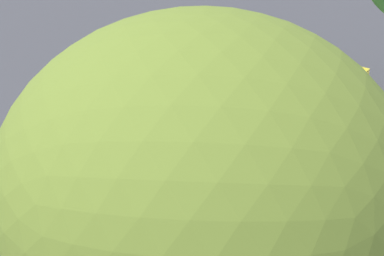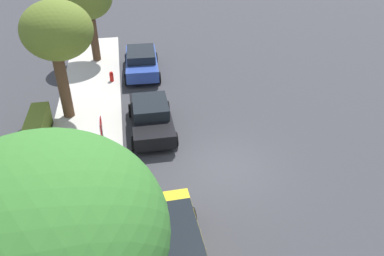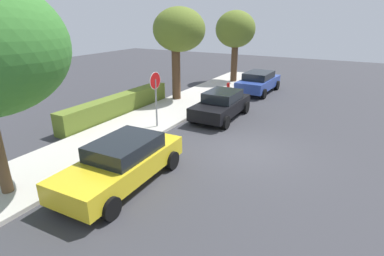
{
  "view_description": "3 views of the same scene",
  "coord_description": "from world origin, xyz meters",
  "px_view_note": "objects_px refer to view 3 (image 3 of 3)",
  "views": [
    {
      "loc": [
        7.57,
        8.12,
        6.35
      ],
      "look_at": [
        0.16,
        1.96,
        1.14
      ],
      "focal_mm": 45.0,
      "sensor_mm": 36.0,
      "label": 1
    },
    {
      "loc": [
        -11.22,
        3.38,
        9.38
      ],
      "look_at": [
        1.34,
        1.09,
        1.16
      ],
      "focal_mm": 35.0,
      "sensor_mm": 36.0,
      "label": 2
    },
    {
      "loc": [
        -10.47,
        -3.27,
        4.98
      ],
      "look_at": [
        -0.99,
        1.96,
        0.93
      ],
      "focal_mm": 28.0,
      "sensor_mm": 36.0,
      "label": 3
    }
  ],
  "objects_px": {
    "parked_car_yellow": "(122,162)",
    "street_tree_near_corner": "(235,30)",
    "stop_sign": "(156,91)",
    "parked_car_black": "(221,104)",
    "parked_car_blue": "(258,82)",
    "fire_hydrant": "(228,88)",
    "street_tree_mid_block": "(179,31)"
  },
  "relations": [
    {
      "from": "parked_car_black",
      "to": "parked_car_blue",
      "type": "distance_m",
      "value": 6.38
    },
    {
      "from": "parked_car_black",
      "to": "parked_car_yellow",
      "type": "xyz_separation_m",
      "value": [
        -7.51,
        0.06,
        0.02
      ]
    },
    {
      "from": "fire_hydrant",
      "to": "street_tree_near_corner",
      "type": "bearing_deg",
      "value": 16.2
    },
    {
      "from": "street_tree_mid_block",
      "to": "parked_car_blue",
      "type": "bearing_deg",
      "value": -39.01
    },
    {
      "from": "stop_sign",
      "to": "parked_car_black",
      "type": "height_order",
      "value": "stop_sign"
    },
    {
      "from": "parked_car_yellow",
      "to": "parked_car_black",
      "type": "bearing_deg",
      "value": -0.44
    },
    {
      "from": "parked_car_black",
      "to": "parked_car_blue",
      "type": "relative_size",
      "value": 0.93
    },
    {
      "from": "stop_sign",
      "to": "street_tree_mid_block",
      "type": "distance_m",
      "value": 5.67
    },
    {
      "from": "stop_sign",
      "to": "parked_car_blue",
      "type": "relative_size",
      "value": 0.61
    },
    {
      "from": "stop_sign",
      "to": "parked_car_yellow",
      "type": "height_order",
      "value": "stop_sign"
    },
    {
      "from": "stop_sign",
      "to": "parked_car_black",
      "type": "xyz_separation_m",
      "value": [
        3.0,
        -1.95,
        -1.13
      ]
    },
    {
      "from": "street_tree_mid_block",
      "to": "fire_hydrant",
      "type": "bearing_deg",
      "value": -28.71
    },
    {
      "from": "parked_car_blue",
      "to": "street_tree_near_corner",
      "type": "xyz_separation_m",
      "value": [
        2.37,
        2.79,
        3.25
      ]
    },
    {
      "from": "parked_car_yellow",
      "to": "street_tree_near_corner",
      "type": "height_order",
      "value": "street_tree_near_corner"
    },
    {
      "from": "parked_car_yellow",
      "to": "fire_hydrant",
      "type": "height_order",
      "value": "parked_car_yellow"
    },
    {
      "from": "parked_car_blue",
      "to": "street_tree_near_corner",
      "type": "distance_m",
      "value": 4.89
    },
    {
      "from": "parked_car_blue",
      "to": "fire_hydrant",
      "type": "relative_size",
      "value": 6.18
    },
    {
      "from": "street_tree_mid_block",
      "to": "parked_car_black",
      "type": "bearing_deg",
      "value": -117.41
    },
    {
      "from": "parked_car_black",
      "to": "parked_car_yellow",
      "type": "relative_size",
      "value": 0.9
    },
    {
      "from": "parked_car_black",
      "to": "parked_car_blue",
      "type": "bearing_deg",
      "value": -0.02
    },
    {
      "from": "parked_car_blue",
      "to": "fire_hydrant",
      "type": "height_order",
      "value": "parked_car_blue"
    },
    {
      "from": "street_tree_near_corner",
      "to": "fire_hydrant",
      "type": "height_order",
      "value": "street_tree_near_corner"
    },
    {
      "from": "parked_car_black",
      "to": "fire_hydrant",
      "type": "xyz_separation_m",
      "value": [
        5.27,
        1.78,
        -0.36
      ]
    },
    {
      "from": "stop_sign",
      "to": "parked_car_blue",
      "type": "distance_m",
      "value": 9.64
    },
    {
      "from": "street_tree_near_corner",
      "to": "street_tree_mid_block",
      "type": "height_order",
      "value": "street_tree_mid_block"
    },
    {
      "from": "stop_sign",
      "to": "street_tree_near_corner",
      "type": "distance_m",
      "value": 11.97
    },
    {
      "from": "parked_car_black",
      "to": "street_tree_mid_block",
      "type": "height_order",
      "value": "street_tree_mid_block"
    },
    {
      "from": "fire_hydrant",
      "to": "stop_sign",
      "type": "bearing_deg",
      "value": 178.86
    },
    {
      "from": "parked_car_yellow",
      "to": "street_tree_mid_block",
      "type": "height_order",
      "value": "street_tree_mid_block"
    },
    {
      "from": "parked_car_black",
      "to": "parked_car_yellow",
      "type": "distance_m",
      "value": 7.51
    },
    {
      "from": "street_tree_near_corner",
      "to": "parked_car_yellow",
      "type": "bearing_deg",
      "value": -170.45
    },
    {
      "from": "street_tree_mid_block",
      "to": "fire_hydrant",
      "type": "distance_m",
      "value": 5.43
    }
  ]
}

